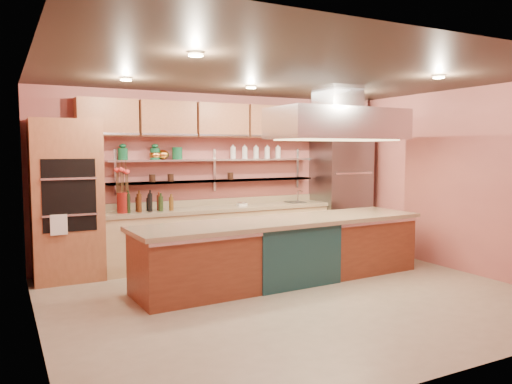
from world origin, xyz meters
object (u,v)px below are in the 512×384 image
flower_vase (123,203)px  green_canister (177,153)px  copper_kettle (163,155)px  refrigerator (341,194)px  island (284,250)px  kitchen_scale (242,203)px

flower_vase → green_canister: bearing=13.3°
flower_vase → copper_kettle: (0.69, 0.22, 0.71)m
refrigerator → flower_vase: (-4.02, 0.01, 0.03)m
green_canister → island: bearing=-59.0°
refrigerator → island: 2.60m
refrigerator → island: (-2.08, -1.45, -0.60)m
refrigerator → copper_kettle: size_ratio=10.83×
kitchen_scale → refrigerator: bearing=5.5°
green_canister → copper_kettle: bearing=180.0°
refrigerator → kitchen_scale: 2.04m
refrigerator → kitchen_scale: (-2.04, 0.01, -0.08)m
island → flower_vase: bearing=140.3°
refrigerator → island: size_ratio=0.49×
island → flower_vase: size_ratio=13.94×
kitchen_scale → copper_kettle: 1.54m
copper_kettle → green_canister: bearing=0.0°
island → copper_kettle: bearing=123.8°
island → green_canister: 2.39m
refrigerator → green_canister: (-3.08, 0.23, 0.76)m
island → flower_vase: flower_vase is taller
copper_kettle → green_canister: (0.24, 0.00, 0.02)m
refrigerator → copper_kettle: 3.41m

